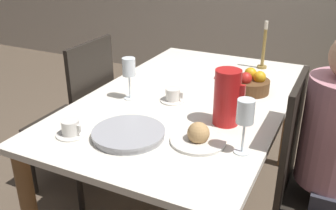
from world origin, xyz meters
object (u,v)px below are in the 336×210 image
Objects in this scene: wine_glass_juice at (245,115)px; fruit_bowl at (250,84)px; chair_opposite at (80,117)px; teacup_near_person at (71,129)px; candlestick_tall at (264,51)px; wine_glass_water at (129,69)px; bread_plate at (198,137)px; serving_tray at (129,134)px; chair_person_side at (313,186)px; red_pitcher at (227,97)px; teacup_across at (173,96)px.

wine_glass_juice is 1.08× the size of fruit_bowl.
teacup_near_person is (0.39, -0.52, 0.25)m from chair_opposite.
wine_glass_juice is 0.74× the size of candlestick_tall.
wine_glass_water reaches higher than bread_plate.
serving_tray is at bearing -114.35° from fruit_bowl.
serving_tray is 1.34× the size of bread_plate.
wine_glass_juice is 0.23m from bread_plate.
bread_plate is 1.11× the size of fruit_bowl.
bread_plate is at bearing -90.58° from candlestick_tall.
chair_person_side is 0.53m from red_pitcher.
serving_tray is (0.22, 0.09, -0.01)m from teacup_near_person.
chair_opposite reaches higher than teacup_across.
candlestick_tall is (0.29, 1.14, 0.10)m from serving_tray.
fruit_bowl is at bearing 65.65° from serving_tray.
fruit_bowl is at bearing 42.82° from teacup_across.
fruit_bowl is at bearing 34.20° from wine_glass_water.
teacup_near_person reaches higher than serving_tray.
teacup_across is 0.43× the size of candlestick_tall.
teacup_across is at bearing -90.65° from chair_opposite.
chair_person_side reaches higher than fruit_bowl.
teacup_across is at bearing 159.26° from red_pitcher.
chair_opposite is 0.67m from teacup_across.
chair_opposite is 3.96× the size of red_pitcher.
teacup_near_person is 0.97m from fruit_bowl.
fruit_bowl is at bearing 102.16° from wine_glass_juice.
chair_opposite is at bearing 159.28° from bread_plate.
wine_glass_juice is 0.71m from teacup_near_person.
bread_plate is at bearing -94.26° from fruit_bowl.
red_pitcher reaches higher than bread_plate.
red_pitcher is at bearing -87.66° from candlestick_tall.
candlestick_tall is at bearing -151.89° from chair_person_side.
red_pitcher is at bearing -5.75° from wine_glass_water.
wine_glass_water is at bearing -145.80° from fruit_bowl.
wine_glass_juice is at bearing -80.82° from candlestick_tall.
serving_tray is at bearing -169.11° from wine_glass_juice.
teacup_across is (0.62, -0.01, 0.25)m from chair_opposite.
bread_plate is 0.76× the size of candlestick_tall.
candlestick_tall is (0.28, 0.72, 0.08)m from teacup_across.
bread_plate is at bearing 19.71° from teacup_near_person.
candlestick_tall reaches higher than wine_glass_water.
serving_tray is at bearing -90.68° from teacup_across.
fruit_bowl is at bearing 89.79° from red_pitcher.
fruit_bowl is (0.53, 0.36, -0.11)m from wine_glass_water.
bread_plate is (0.50, 0.18, -0.00)m from teacup_near_person.
wine_glass_juice is 1.74× the size of teacup_across.
chair_person_side reaches higher than serving_tray.
wine_glass_water reaches higher than serving_tray.
chair_person_side reaches higher than teacup_near_person.
candlestick_tall reaches higher than fruit_bowl.
red_pitcher reaches higher than chair_opposite.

